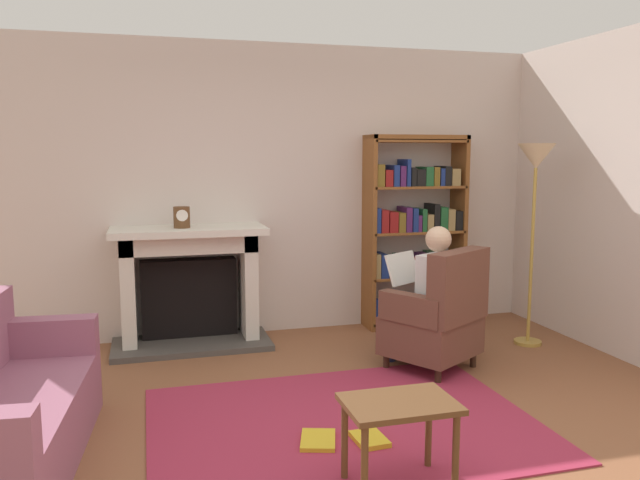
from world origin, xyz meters
name	(u,v)px	position (x,y,z in m)	size (l,w,h in m)	color
ground	(359,445)	(0.00, 0.00, 0.00)	(14.00, 14.00, 0.00)	brown
back_wall	(271,190)	(0.00, 2.55, 1.35)	(5.60, 0.10, 2.70)	beige
side_wall_right	(604,194)	(2.65, 1.25, 1.35)	(0.10, 5.20, 2.70)	beige
area_rug	(343,423)	(0.00, 0.30, 0.01)	(2.40, 1.80, 0.01)	#9E2943
fireplace	(189,282)	(-0.80, 2.30, 0.56)	(1.36, 0.64, 1.06)	#4C4742
mantel_clock	(182,217)	(-0.86, 2.20, 1.15)	(0.14, 0.14, 0.18)	brown
bookshelf	(415,235)	(1.38, 2.33, 0.90)	(0.99, 0.32, 1.87)	brown
armchair_reading	(438,317)	(1.02, 1.06, 0.42)	(0.87, 0.86, 0.97)	#331E14
seated_reader	(426,290)	(0.96, 1.16, 0.62)	(0.54, 0.59, 1.14)	silver
side_table	(399,415)	(0.04, -0.51, 0.39)	(0.56, 0.39, 0.46)	brown
scattered_books	(363,426)	(0.09, 0.18, 0.03)	(0.88, 0.69, 0.03)	#334CA5
floor_lamp	(535,175)	(2.11, 1.47, 1.51)	(0.32, 0.32, 1.78)	#B7933F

